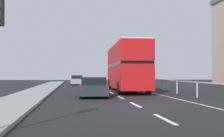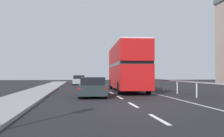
{
  "view_description": "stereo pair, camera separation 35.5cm",
  "coord_description": "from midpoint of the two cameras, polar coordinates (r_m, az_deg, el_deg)",
  "views": [
    {
      "loc": [
        -3.11,
        -13.14,
        1.55
      ],
      "look_at": [
        -0.07,
        8.01,
        2.0
      ],
      "focal_mm": 43.21,
      "sensor_mm": 36.0,
      "label": 1
    },
    {
      "loc": [
        -2.76,
        -13.19,
        1.55
      ],
      "look_at": [
        -0.07,
        8.01,
        2.0
      ],
      "focal_mm": 43.21,
      "sensor_mm": 36.0,
      "label": 2
    }
  ],
  "objects": [
    {
      "name": "ground_plane",
      "position": [
        13.58,
        5.37,
        -7.96
      ],
      "size": [
        73.33,
        120.0,
        0.1
      ],
      "primitive_type": "cube",
      "color": "black"
    },
    {
      "name": "near_sidewalk_kerb",
      "position": [
        13.63,
        -20.99,
        -7.35
      ],
      "size": [
        2.6,
        80.0,
        0.14
      ],
      "primitive_type": "cube",
      "color": "gray",
      "rests_on": "ground"
    },
    {
      "name": "lane_paint_markings",
      "position": [
        22.67,
        5.2,
        -5.11
      ],
      "size": [
        3.46,
        46.0,
        0.01
      ],
      "color": "silver",
      "rests_on": "ground"
    },
    {
      "name": "bridge_side_railing",
      "position": [
        23.56,
        12.53,
        -2.86
      ],
      "size": [
        0.1,
        42.0,
        1.05
      ],
      "color": "#BBB7BF",
      "rests_on": "ground"
    },
    {
      "name": "double_decker_bus_red",
      "position": [
        24.54,
        3.58,
        0.45
      ],
      "size": [
        2.91,
        11.0,
        4.21
      ],
      "rotation": [
        0.0,
        0.0,
        -0.04
      ],
      "color": "#B41213",
      "rests_on": "ground"
    },
    {
      "name": "hatchback_car_near",
      "position": [
        18.6,
        -3.51,
        -3.96
      ],
      "size": [
        2.06,
        4.5,
        1.35
      ],
      "rotation": [
        0.0,
        0.0,
        -0.06
      ],
      "color": "#20282C",
      "rests_on": "ground"
    },
    {
      "name": "sedan_car_ahead",
      "position": [
        39.7,
        -6.77,
        -2.47
      ],
      "size": [
        1.83,
        4.35,
        1.39
      ],
      "rotation": [
        0.0,
        0.0,
        -0.0
      ],
      "color": "gray",
      "rests_on": "ground"
    }
  ]
}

